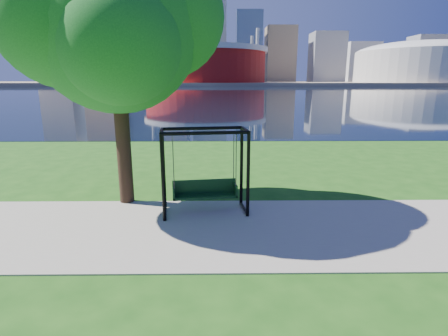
{
  "coord_description": "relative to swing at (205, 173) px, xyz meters",
  "views": [
    {
      "loc": [
        -0.2,
        -8.28,
        3.5
      ],
      "look_at": [
        -0.1,
        0.0,
        1.41
      ],
      "focal_mm": 28.0,
      "sensor_mm": 36.0,
      "label": 1
    }
  ],
  "objects": [
    {
      "name": "skyline",
      "position": [
        -3.66,
        318.77,
        34.78
      ],
      "size": [
        392.0,
        66.0,
        96.5
      ],
      "color": "gray",
      "rests_on": "far_bank"
    },
    {
      "name": "arena",
      "position": [
        135.6,
        234.37,
        14.77
      ],
      "size": [
        84.0,
        84.0,
        26.56
      ],
      "color": "beige",
      "rests_on": "far_bank"
    },
    {
      "name": "ground",
      "position": [
        0.6,
        -0.63,
        -1.11
      ],
      "size": [
        900.0,
        900.0,
        0.0
      ],
      "primitive_type": "plane",
      "color": "#1E5114",
      "rests_on": "ground"
    },
    {
      "name": "swing",
      "position": [
        0.0,
        0.0,
        0.0
      ],
      "size": [
        2.35,
        1.26,
        2.29
      ],
      "rotation": [
        0.0,
        0.0,
        0.13
      ],
      "color": "black",
      "rests_on": "ground"
    },
    {
      "name": "river",
      "position": [
        0.6,
        101.37,
        -1.1
      ],
      "size": [
        900.0,
        180.0,
        0.02
      ],
      "primitive_type": "cube",
      "color": "black",
      "rests_on": "ground"
    },
    {
      "name": "far_bank",
      "position": [
        0.6,
        305.37,
        -0.11
      ],
      "size": [
        900.0,
        228.0,
        2.0
      ],
      "primitive_type": "cube",
      "color": "#937F60",
      "rests_on": "ground"
    },
    {
      "name": "path",
      "position": [
        0.6,
        -1.13,
        -1.09
      ],
      "size": [
        120.0,
        4.0,
        0.03
      ],
      "primitive_type": "cube",
      "color": "#9E937F",
      "rests_on": "ground"
    },
    {
      "name": "park_tree",
      "position": [
        -2.38,
        0.94,
        3.85
      ],
      "size": [
        5.75,
        5.19,
        7.14
      ],
      "color": "black",
      "rests_on": "ground"
    },
    {
      "name": "stadium",
      "position": [
        -9.4,
        234.37,
        13.12
      ],
      "size": [
        83.0,
        83.0,
        32.0
      ],
      "color": "maroon",
      "rests_on": "far_bank"
    }
  ]
}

